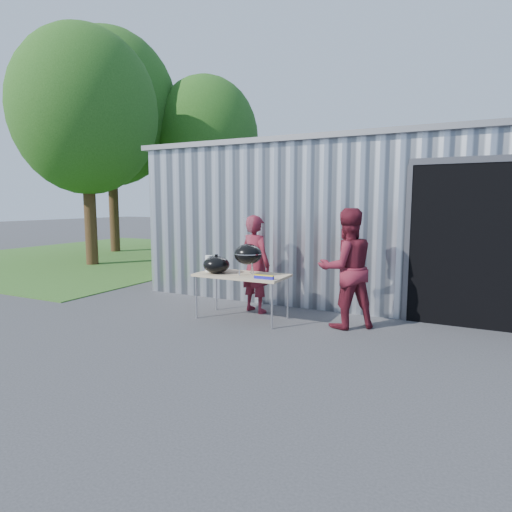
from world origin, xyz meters
The scene contains 14 objects.
ground centered at (0.00, 0.00, 0.00)m, with size 80.00×80.00×0.00m, color #363639.
building centered at (0.92, 4.59, 1.54)m, with size 8.20×6.20×3.10m.
grass_patch centered at (-9.00, 6.00, 0.01)m, with size 10.00×12.00×0.02m, color #2D591E.
tree_left centered at (-7.50, 4.00, 4.61)m, with size 4.27×4.27×7.07m.
tree_mid centered at (-9.50, 7.00, 5.45)m, with size 5.05×5.05×8.37m.
tree_far centered at (-6.50, 9.00, 4.43)m, with size 4.11×4.11×6.80m.
folding_table centered at (-0.37, 0.59, 0.71)m, with size 1.50×0.75×0.75m.
kettle_grill centered at (-0.23, 0.55, 1.17)m, with size 0.45×0.45×0.94m.
grill_lid centered at (-0.79, 0.49, 0.89)m, with size 0.44×0.44×0.32m.
paper_towels centered at (-0.97, 0.54, 0.89)m, with size 0.12×0.12×0.28m, color white.
white_tub centered at (-0.92, 0.81, 0.80)m, with size 0.20×0.15×0.10m, color white.
foil_box centered at (0.16, 0.34, 0.78)m, with size 0.32×0.06×0.06m.
person_cook centered at (-0.38, 1.10, 0.85)m, with size 0.62×0.41×1.70m, color maroon.
person_bystander centered at (1.29, 0.89, 0.92)m, with size 0.89×0.70×1.84m, color maroon.
Camera 1 is at (2.94, -5.51, 1.91)m, focal length 30.00 mm.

